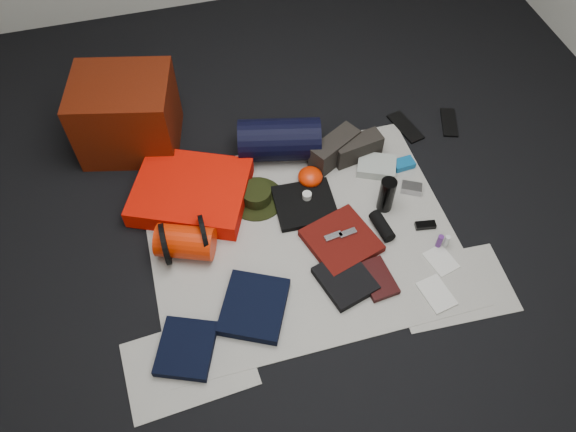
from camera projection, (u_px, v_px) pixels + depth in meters
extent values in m
cube|color=black|center=(301.00, 237.00, 3.02)|extent=(4.50, 4.50, 0.02)
cube|color=beige|center=(301.00, 235.00, 3.01)|extent=(1.60, 1.30, 0.01)
cube|color=beige|center=(189.00, 364.00, 2.59)|extent=(0.61, 0.44, 0.00)
cube|color=beige|center=(453.00, 287.00, 2.83)|extent=(0.60, 0.43, 0.00)
cube|color=#541506|center=(127.00, 115.00, 3.23)|extent=(0.64, 0.57, 0.46)
cube|color=red|center=(191.00, 192.00, 3.11)|extent=(0.76, 0.71, 0.11)
cylinder|color=red|center=(185.00, 242.00, 2.88)|extent=(0.34, 0.27, 0.17)
cylinder|color=black|center=(165.00, 244.00, 2.84)|extent=(0.02, 0.22, 0.22)
cylinder|color=black|center=(204.00, 235.00, 2.87)|extent=(0.02, 0.22, 0.22)
cylinder|color=black|center=(279.00, 140.00, 3.25)|extent=(0.51, 0.35, 0.25)
cylinder|color=black|center=(256.00, 199.00, 3.14)|extent=(0.35, 0.35, 0.01)
cylinder|color=black|center=(256.00, 194.00, 3.11)|extent=(0.17, 0.17, 0.07)
cube|color=black|center=(334.00, 149.00, 3.26)|extent=(0.34, 0.26, 0.16)
cube|color=black|center=(357.00, 148.00, 3.27)|extent=(0.30, 0.16, 0.14)
cube|color=black|center=(405.00, 127.00, 3.48)|extent=(0.16, 0.28, 0.01)
cube|color=black|center=(449.00, 122.00, 3.50)|extent=(0.16, 0.26, 0.01)
cube|color=black|center=(186.00, 348.00, 2.61)|extent=(0.34, 0.36, 0.04)
cube|color=black|center=(254.00, 307.00, 2.73)|extent=(0.42, 0.44, 0.05)
cube|color=black|center=(345.00, 279.00, 2.82)|extent=(0.30, 0.33, 0.04)
cube|color=black|center=(305.00, 204.00, 3.11)|extent=(0.34, 0.32, 0.03)
cube|color=#4E0C08|center=(341.00, 241.00, 2.96)|extent=(0.41, 0.41, 0.04)
ellipsoid|color=red|center=(310.00, 177.00, 3.18)|extent=(0.18, 0.18, 0.09)
cube|color=#9BA29A|center=(377.00, 166.00, 3.25)|extent=(0.27, 0.24, 0.05)
cylinder|color=black|center=(387.00, 195.00, 3.03)|extent=(0.09, 0.09, 0.22)
cylinder|color=black|center=(382.00, 226.00, 3.00)|extent=(0.09, 0.18, 0.07)
cube|color=#A3A3A8|center=(411.00, 188.00, 3.16)|extent=(0.13, 0.11, 0.04)
cube|color=#0E598E|center=(404.00, 164.00, 3.27)|extent=(0.13, 0.09, 0.04)
cylinder|color=#522270|center=(440.00, 241.00, 2.93)|extent=(0.04, 0.04, 0.09)
cylinder|color=silver|center=(446.00, 241.00, 2.93)|extent=(0.04, 0.04, 0.08)
cube|color=black|center=(377.00, 279.00, 2.83)|extent=(0.17, 0.24, 0.03)
cube|color=beige|center=(437.00, 294.00, 2.79)|extent=(0.16, 0.21, 0.01)
cube|color=beige|center=(441.00, 260.00, 2.91)|extent=(0.16, 0.19, 0.01)
cube|color=black|center=(425.00, 225.00, 3.03)|extent=(0.12, 0.06, 0.03)
cube|color=#A3A3A8|center=(201.00, 371.00, 2.56)|extent=(0.07, 0.07, 0.01)
cylinder|color=beige|center=(307.00, 196.00, 3.10)|extent=(0.05, 0.05, 0.04)
cube|color=#A3A3A8|center=(333.00, 236.00, 2.94)|extent=(0.10, 0.05, 0.01)
cube|color=#A3A3A8|center=(348.00, 233.00, 2.95)|extent=(0.10, 0.05, 0.01)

